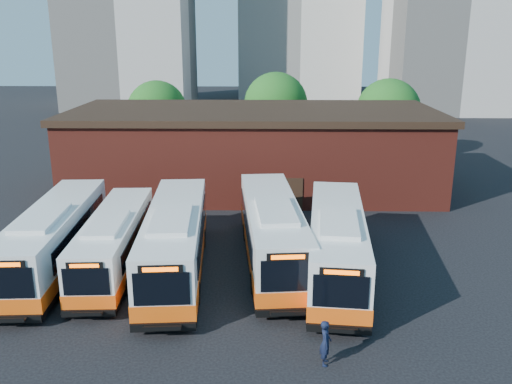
{
  "coord_description": "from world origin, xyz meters",
  "views": [
    {
      "loc": [
        1.01,
        -22.51,
        12.01
      ],
      "look_at": [
        0.48,
        5.33,
        3.9
      ],
      "focal_mm": 38.0,
      "sensor_mm": 36.0,
      "label": 1
    }
  ],
  "objects_px": {
    "bus_farwest": "(55,241)",
    "bus_west": "(115,244)",
    "bus_east": "(337,246)",
    "transit_worker": "(326,343)",
    "bus_midwest": "(175,243)",
    "bus_mideast": "(272,235)"
  },
  "relations": [
    {
      "from": "bus_east",
      "to": "bus_midwest",
      "type": "bearing_deg",
      "value": -175.28
    },
    {
      "from": "bus_west",
      "to": "transit_worker",
      "type": "height_order",
      "value": "bus_west"
    },
    {
      "from": "bus_midwest",
      "to": "bus_mideast",
      "type": "height_order",
      "value": "bus_mideast"
    },
    {
      "from": "bus_midwest",
      "to": "bus_east",
      "type": "relative_size",
      "value": 1.02
    },
    {
      "from": "bus_east",
      "to": "transit_worker",
      "type": "height_order",
      "value": "bus_east"
    },
    {
      "from": "bus_farwest",
      "to": "bus_west",
      "type": "relative_size",
      "value": 1.12
    },
    {
      "from": "bus_west",
      "to": "bus_midwest",
      "type": "bearing_deg",
      "value": -9.32
    },
    {
      "from": "bus_west",
      "to": "bus_midwest",
      "type": "relative_size",
      "value": 0.87
    },
    {
      "from": "bus_midwest",
      "to": "bus_mideast",
      "type": "relative_size",
      "value": 0.99
    },
    {
      "from": "bus_mideast",
      "to": "bus_west",
      "type": "bearing_deg",
      "value": -178.53
    },
    {
      "from": "bus_west",
      "to": "bus_mideast",
      "type": "height_order",
      "value": "bus_mideast"
    },
    {
      "from": "bus_farwest",
      "to": "transit_worker",
      "type": "distance_m",
      "value": 15.84
    },
    {
      "from": "bus_mideast",
      "to": "bus_midwest",
      "type": "bearing_deg",
      "value": -170.34
    },
    {
      "from": "bus_midwest",
      "to": "transit_worker",
      "type": "relative_size",
      "value": 7.4
    },
    {
      "from": "bus_west",
      "to": "transit_worker",
      "type": "distance_m",
      "value": 13.27
    },
    {
      "from": "bus_west",
      "to": "transit_worker",
      "type": "xyz_separation_m",
      "value": [
        10.21,
        -8.46,
        -0.52
      ]
    },
    {
      "from": "bus_west",
      "to": "bus_midwest",
      "type": "distance_m",
      "value": 3.3
    },
    {
      "from": "bus_east",
      "to": "bus_farwest",
      "type": "bearing_deg",
      "value": -176.22
    },
    {
      "from": "transit_worker",
      "to": "bus_midwest",
      "type": "bearing_deg",
      "value": 45.09
    },
    {
      "from": "bus_east",
      "to": "transit_worker",
      "type": "bearing_deg",
      "value": -94.03
    },
    {
      "from": "bus_mideast",
      "to": "transit_worker",
      "type": "relative_size",
      "value": 7.45
    },
    {
      "from": "bus_east",
      "to": "bus_west",
      "type": "bearing_deg",
      "value": -176.78
    }
  ]
}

